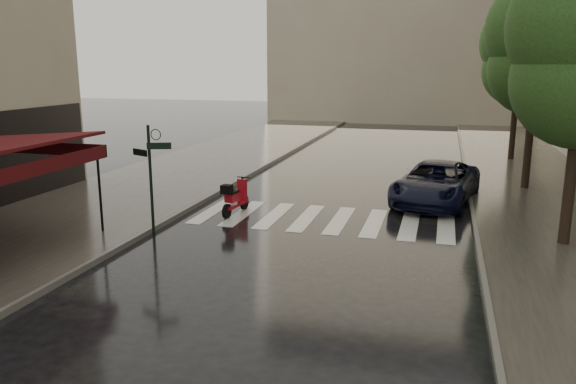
% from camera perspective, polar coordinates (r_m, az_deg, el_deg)
% --- Properties ---
extents(ground, '(120.00, 120.00, 0.00)m').
position_cam_1_polar(ground, '(13.09, -15.16, -8.56)').
color(ground, black).
rests_on(ground, ground).
extents(sidewalk_near, '(6.00, 60.00, 0.12)m').
position_cam_1_polar(sidewalk_near, '(25.35, -10.26, 2.13)').
color(sidewalk_near, '#38332D').
rests_on(sidewalk_near, ground).
extents(sidewalk_far, '(5.50, 60.00, 0.12)m').
position_cam_1_polar(sidewalk_far, '(23.21, 24.71, 0.17)').
color(sidewalk_far, '#38332D').
rests_on(sidewalk_far, ground).
extents(curb_near, '(0.12, 60.00, 0.16)m').
position_cam_1_polar(curb_near, '(24.19, -3.73, 1.84)').
color(curb_near, '#595651').
rests_on(curb_near, ground).
extents(curb_far, '(0.12, 60.00, 0.16)m').
position_cam_1_polar(curb_far, '(22.91, 17.80, 0.62)').
color(curb_far, '#595651').
rests_on(curb_far, ground).
extents(crosswalk, '(7.85, 3.20, 0.01)m').
position_cam_1_polar(crosswalk, '(17.41, 3.58, -2.75)').
color(crosswalk, silver).
rests_on(crosswalk, ground).
extents(signpost, '(1.17, 0.29, 3.10)m').
position_cam_1_polar(signpost, '(15.68, -13.78, 2.01)').
color(signpost, black).
rests_on(signpost, ground).
extents(tree_mid, '(3.80, 3.80, 8.34)m').
position_cam_1_polar(tree_mid, '(22.65, 24.12, 14.08)').
color(tree_mid, black).
rests_on(tree_mid, sidewalk_far).
extents(tree_far, '(3.80, 3.80, 8.16)m').
position_cam_1_polar(tree_far, '(29.61, 22.54, 13.40)').
color(tree_far, black).
rests_on(tree_far, sidewalk_far).
extents(scooter, '(0.53, 1.68, 1.11)m').
position_cam_1_polar(scooter, '(17.89, -5.43, -0.67)').
color(scooter, black).
rests_on(scooter, ground).
extents(parked_car, '(3.25, 5.42, 1.41)m').
position_cam_1_polar(parked_car, '(19.94, 14.80, 0.92)').
color(parked_car, black).
rests_on(parked_car, ground).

